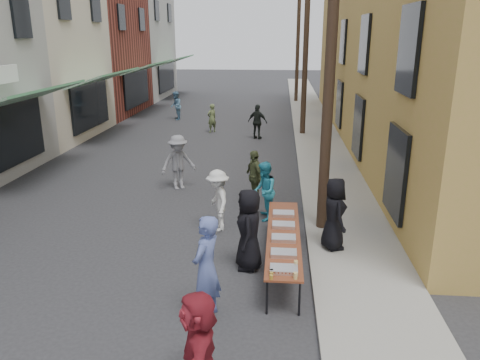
% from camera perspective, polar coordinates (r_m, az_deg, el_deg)
% --- Properties ---
extents(ground, '(120.00, 120.00, 0.00)m').
position_cam_1_polar(ground, '(10.12, -14.29, -11.81)').
color(ground, '#28282B').
rests_on(ground, ground).
extents(sidewalk, '(2.20, 60.00, 0.10)m').
position_cam_1_polar(sidewalk, '(23.86, 9.29, 5.53)').
color(sidewalk, gray).
rests_on(sidewalk, ground).
extents(storefront_row, '(8.00, 37.00, 9.00)m').
position_cam_1_polar(storefront_row, '(26.75, -25.38, 14.21)').
color(storefront_row, maroon).
rests_on(storefront_row, ground).
extents(building_ochre, '(10.00, 28.00, 10.00)m').
position_cam_1_polar(building_ochre, '(23.67, 25.59, 16.12)').
color(building_ochre, '#A78B3B').
rests_on(building_ochre, ground).
extents(utility_pole_near, '(0.26, 0.26, 9.00)m').
position_cam_1_polar(utility_pole_near, '(11.36, 11.03, 15.32)').
color(utility_pole_near, '#2D2116').
rests_on(utility_pole_near, ground).
extents(utility_pole_mid, '(0.26, 0.26, 9.00)m').
position_cam_1_polar(utility_pole_mid, '(23.33, 8.05, 16.35)').
color(utility_pole_mid, '#2D2116').
rests_on(utility_pole_mid, ground).
extents(utility_pole_far, '(0.26, 0.26, 9.00)m').
position_cam_1_polar(utility_pole_far, '(35.32, 7.08, 16.67)').
color(utility_pole_far, '#2D2116').
rests_on(utility_pole_far, ground).
extents(serving_table, '(0.70, 4.00, 0.75)m').
position_cam_1_polar(serving_table, '(10.13, 5.33, -6.79)').
color(serving_table, brown).
rests_on(serving_table, ground).
extents(catering_tray_sausage, '(0.50, 0.33, 0.08)m').
position_cam_1_polar(catering_tray_sausage, '(8.61, 5.37, -10.80)').
color(catering_tray_sausage, maroon).
rests_on(catering_tray_sausage, serving_table).
extents(catering_tray_foil_b, '(0.50, 0.33, 0.08)m').
position_cam_1_polar(catering_tray_foil_b, '(9.19, 5.36, -8.89)').
color(catering_tray_foil_b, '#B2B2B7').
rests_on(catering_tray_foil_b, serving_table).
extents(catering_tray_buns, '(0.50, 0.33, 0.08)m').
position_cam_1_polar(catering_tray_buns, '(9.82, 5.34, -7.09)').
color(catering_tray_buns, tan).
rests_on(catering_tray_buns, serving_table).
extents(catering_tray_foil_d, '(0.50, 0.33, 0.08)m').
position_cam_1_polar(catering_tray_foil_d, '(10.46, 5.33, -5.51)').
color(catering_tray_foil_d, '#B2B2B7').
rests_on(catering_tray_foil_d, serving_table).
extents(catering_tray_buns_end, '(0.50, 0.33, 0.08)m').
position_cam_1_polar(catering_tray_buns_end, '(11.11, 5.33, -4.11)').
color(catering_tray_buns_end, tan).
rests_on(catering_tray_buns_end, serving_table).
extents(condiment_jar_a, '(0.07, 0.07, 0.08)m').
position_cam_1_polar(condiment_jar_a, '(8.35, 3.83, -11.73)').
color(condiment_jar_a, '#A57F26').
rests_on(condiment_jar_a, serving_table).
extents(condiment_jar_b, '(0.07, 0.07, 0.08)m').
position_cam_1_polar(condiment_jar_b, '(8.43, 3.85, -11.40)').
color(condiment_jar_b, '#A57F26').
rests_on(condiment_jar_b, serving_table).
extents(condiment_jar_c, '(0.07, 0.07, 0.08)m').
position_cam_1_polar(condiment_jar_c, '(8.52, 3.86, -11.07)').
color(condiment_jar_c, '#A57F26').
rests_on(condiment_jar_c, serving_table).
extents(cup_stack, '(0.08, 0.08, 0.12)m').
position_cam_1_polar(cup_stack, '(8.39, 6.77, -11.51)').
color(cup_stack, tan).
rests_on(cup_stack, serving_table).
extents(guest_front_a, '(0.60, 0.89, 1.78)m').
position_cam_1_polar(guest_front_a, '(9.94, 1.09, -6.06)').
color(guest_front_a, black).
rests_on(guest_front_a, ground).
extents(guest_front_b, '(0.67, 0.82, 1.93)m').
position_cam_1_polar(guest_front_b, '(8.27, -4.14, -10.66)').
color(guest_front_b, '#4F5E9A').
rests_on(guest_front_b, ground).
extents(guest_front_c, '(0.65, 0.82, 1.61)m').
position_cam_1_polar(guest_front_c, '(12.58, 2.95, -1.38)').
color(guest_front_c, teal).
rests_on(guest_front_c, ground).
extents(guest_front_d, '(0.91, 1.17, 1.60)m').
position_cam_1_polar(guest_front_d, '(11.91, -2.72, -2.51)').
color(guest_front_d, silver).
rests_on(guest_front_d, ground).
extents(guest_front_e, '(0.80, 1.01, 1.60)m').
position_cam_1_polar(guest_front_e, '(13.88, 1.73, 0.42)').
color(guest_front_e, '#4D5531').
rests_on(guest_front_e, ground).
extents(guest_queue_back, '(0.71, 1.64, 1.72)m').
position_cam_1_polar(guest_queue_back, '(6.57, -5.07, -20.03)').
color(guest_queue_back, maroon).
rests_on(guest_queue_back, ground).
extents(server, '(0.73, 0.94, 1.69)m').
position_cam_1_polar(server, '(10.86, 11.40, -4.04)').
color(server, black).
rests_on(server, sidewalk).
extents(passerby_left, '(1.33, 1.16, 1.78)m').
position_cam_1_polar(passerby_left, '(15.22, -7.53, 2.15)').
color(passerby_left, slate).
rests_on(passerby_left, ground).
extents(passerby_mid, '(1.05, 0.72, 1.66)m').
position_cam_1_polar(passerby_mid, '(22.57, 2.16, 7.10)').
color(passerby_mid, black).
rests_on(passerby_mid, ground).
extents(passerby_right, '(0.62, 0.63, 1.46)m').
position_cam_1_polar(passerby_right, '(24.19, -3.45, 7.53)').
color(passerby_right, '#5C6C3E').
rests_on(passerby_right, ground).
extents(passerby_far, '(0.75, 0.90, 1.66)m').
position_cam_1_polar(passerby_far, '(28.06, -7.83, 8.97)').
color(passerby_far, '#5684A8').
rests_on(passerby_far, ground).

